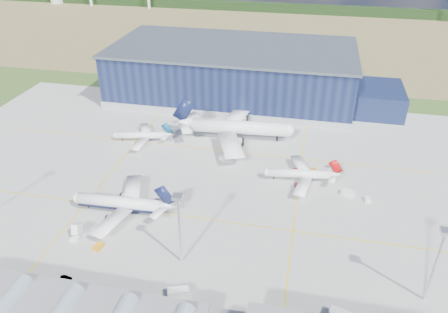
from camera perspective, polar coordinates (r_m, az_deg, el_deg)
ground at (r=152.67m, az=-5.84°, el=-5.27°), size 600.00×600.00×0.00m
apron at (r=160.48m, az=-4.78°, el=-3.23°), size 220.00×160.00×0.08m
farmland at (r=351.25m, az=5.24°, el=15.62°), size 600.00×220.00×0.01m
treeline at (r=427.87m, az=6.77°, el=18.75°), size 600.00×8.00×8.00m
hangar at (r=228.95m, az=1.85°, el=10.70°), size 145.00×62.00×26.10m
light_mast_center at (r=118.10m, az=-5.90°, el=-8.06°), size 2.60×2.60×23.00m
light_mast_east at (r=118.84m, az=26.24°, el=-11.40°), size 2.60×2.60×23.00m
airliner_navy at (r=145.87m, az=-13.64°, el=-5.15°), size 37.33×36.58×11.73m
airliner_red at (r=160.07m, az=9.81°, el=-1.71°), size 32.12×31.57×9.45m
airliner_widebody at (r=184.46m, az=1.89°, el=4.68°), size 57.37×56.32×17.33m
airliner_regional at (r=188.08m, az=-10.86°, el=3.15°), size 30.72×30.28×8.51m
gse_tug_b at (r=136.25m, az=-16.10°, el=-11.26°), size 2.75×3.49×1.34m
gse_van_a at (r=118.56m, az=-5.99°, el=-17.28°), size 6.02×4.15×2.41m
gse_cart_a at (r=157.53m, az=18.22°, el=-5.34°), size 2.27×2.99×1.17m
gse_van_b at (r=158.16m, az=15.93°, el=-4.59°), size 4.71×3.63×1.96m
gse_tug_c at (r=168.36m, az=11.55°, el=-1.82°), size 2.52×3.19×1.22m
gse_cart_b at (r=172.80m, az=-0.18°, el=-0.23°), size 3.33×3.13×1.20m
airstair at (r=142.39m, az=-18.55°, el=-9.19°), size 2.65×5.09×3.11m
car_b at (r=129.68m, az=-19.97°, el=-14.70°), size 3.28×1.18×1.08m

